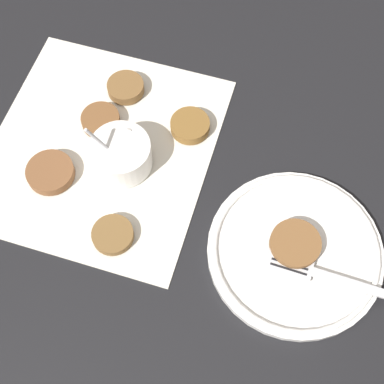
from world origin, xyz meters
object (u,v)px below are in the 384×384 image
object	(u,v)px
serving_plate	(295,251)
fork	(313,272)
sauce_bowl	(121,157)
fritter_on_plate	(295,244)

from	to	relation	value
serving_plate	fork	world-z (taller)	fork
serving_plate	fork	size ratio (longest dim) A/B	1.47
fork	sauce_bowl	bearing A→B (deg)	80.44
sauce_bowl	fork	xyz separation A→B (m)	(-0.05, -0.31, -0.01)
fritter_on_plate	sauce_bowl	bearing A→B (deg)	84.59
sauce_bowl	fork	distance (m)	0.31
fritter_on_plate	serving_plate	bearing A→B (deg)	-129.13
fritter_on_plate	fork	bearing A→B (deg)	-127.06
serving_plate	sauce_bowl	bearing A→B (deg)	84.02
sauce_bowl	fritter_on_plate	bearing A→B (deg)	-95.41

